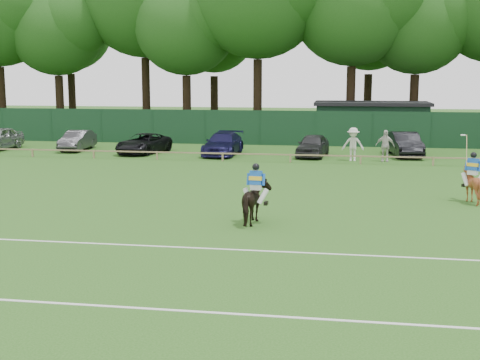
% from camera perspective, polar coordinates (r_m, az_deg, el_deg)
% --- Properties ---
extents(ground, '(160.00, 160.00, 0.00)m').
position_cam_1_polar(ground, '(19.90, -2.83, -5.33)').
color(ground, '#1E4C14').
rests_on(ground, ground).
extents(horse_dark, '(0.92, 1.82, 1.50)m').
position_cam_1_polar(horse_dark, '(21.83, 1.41, -1.99)').
color(horse_dark, black).
rests_on(horse_dark, ground).
extents(horse_chestnut, '(1.62, 1.68, 1.42)m').
position_cam_1_polar(horse_chestnut, '(27.06, 19.91, -0.42)').
color(horse_chestnut, brown).
rests_on(horse_chestnut, ground).
extents(sedan_grey, '(1.63, 4.10, 1.33)m').
position_cam_1_polar(sedan_grey, '(44.52, -14.27, 3.43)').
color(sedan_grey, '#333336').
rests_on(sedan_grey, ground).
extents(suv_black, '(2.99, 4.92, 1.27)m').
position_cam_1_polar(suv_black, '(41.97, -8.56, 3.23)').
color(suv_black, black).
rests_on(suv_black, ground).
extents(sedan_navy, '(2.16, 4.91, 1.40)m').
position_cam_1_polar(sedan_navy, '(40.66, -1.52, 3.23)').
color(sedan_navy, '#14123A').
rests_on(sedan_navy, ground).
extents(hatch_grey, '(2.13, 4.27, 1.40)m').
position_cam_1_polar(hatch_grey, '(40.07, 6.49, 3.08)').
color(hatch_grey, '#2C2C2F').
rests_on(hatch_grey, ground).
extents(estate_black, '(2.11, 4.70, 1.50)m').
position_cam_1_polar(estate_black, '(41.28, 14.45, 3.09)').
color(estate_black, black).
rests_on(estate_black, ground).
extents(spectator_left, '(1.29, 0.76, 1.97)m').
position_cam_1_polar(spectator_left, '(38.33, 10.02, 3.14)').
color(spectator_left, beige).
rests_on(spectator_left, ground).
extents(spectator_mid, '(1.12, 0.55, 1.85)m').
position_cam_1_polar(spectator_mid, '(38.45, 12.76, 2.98)').
color(spectator_mid, beige).
rests_on(spectator_mid, ground).
extents(rider_dark, '(0.94, 0.39, 1.41)m').
position_cam_1_polar(rider_dark, '(21.69, 1.41, -0.20)').
color(rider_dark, silver).
rests_on(rider_dark, ground).
extents(rider_chestnut, '(0.88, 0.80, 2.05)m').
position_cam_1_polar(rider_chestnut, '(26.95, 19.98, 1.00)').
color(rider_chestnut, silver).
rests_on(rider_chestnut, ground).
extents(pitch_lines, '(60.00, 5.10, 0.01)m').
position_cam_1_polar(pitch_lines, '(16.63, -5.39, -8.32)').
color(pitch_lines, silver).
rests_on(pitch_lines, ground).
extents(pitch_rail, '(62.10, 0.10, 0.50)m').
position_cam_1_polar(pitch_rail, '(37.33, 2.98, 2.27)').
color(pitch_rail, '#997F5B').
rests_on(pitch_rail, ground).
extents(perimeter_fence, '(92.08, 0.08, 2.50)m').
position_cam_1_polar(perimeter_fence, '(46.15, 4.23, 4.62)').
color(perimeter_fence, '#14351E').
rests_on(perimeter_fence, ground).
extents(utility_shed, '(8.40, 4.40, 3.04)m').
position_cam_1_polar(utility_shed, '(48.98, 11.59, 5.07)').
color(utility_shed, '#14331E').
rests_on(utility_shed, ground).
extents(tree_row, '(96.00, 12.00, 21.00)m').
position_cam_1_polar(tree_row, '(54.09, 7.10, 3.94)').
color(tree_row, '#26561C').
rests_on(tree_row, ground).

